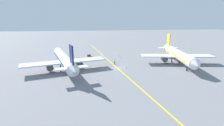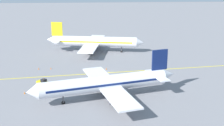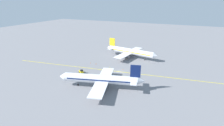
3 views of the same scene
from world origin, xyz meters
name	(u,v)px [view 2 (image 2 of 3)]	position (x,y,z in m)	size (l,w,h in m)	color
ground_plane	(105,73)	(0.00, 0.00, 0.00)	(400.00, 400.00, 0.00)	slate
apron_yellow_centreline	(105,73)	(0.00, 0.00, 0.00)	(0.40, 120.00, 0.01)	yellow
airplane_at_gate	(94,42)	(-24.71, -2.93, 3.71)	(28.48, 35.43, 10.60)	white
airplane_adjacent_stand	(106,83)	(18.60, -0.41, 3.71)	(28.37, 34.97, 10.60)	silver
baggage_tug_white	(43,83)	(9.52, -16.40, 0.90)	(3.02, 3.29, 2.11)	gold
ground_crew_worker	(86,70)	(0.10, -5.38, 0.91)	(0.55, 0.33, 1.68)	#23232D
traffic_cone_near_nose	(106,69)	(-3.25, 0.59, 0.28)	(0.32, 0.32, 0.55)	orange
traffic_cone_mid_apron	(24,93)	(14.69, -19.97, 0.28)	(0.32, 0.32, 0.55)	orange
traffic_cone_by_wingtip	(39,69)	(-4.54, -19.71, 0.28)	(0.32, 0.32, 0.55)	orange
traffic_cone_far_edge	(51,68)	(-4.60, -16.07, 0.28)	(0.32, 0.32, 0.55)	orange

